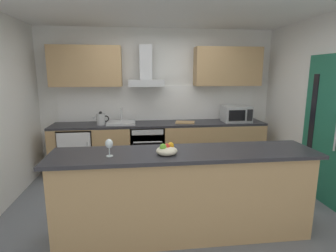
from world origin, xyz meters
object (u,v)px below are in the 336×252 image
kettle (101,119)px  microwave (236,114)px  refrigerator (78,151)px  wine_glass (109,144)px  sink (121,122)px  range_hood (146,73)px  oven (147,147)px  chopping_board (185,122)px  fruit_bowl (167,150)px

kettle → microwave: bearing=0.1°
refrigerator → kettle: 0.72m
refrigerator → wine_glass: wine_glass is taller
refrigerator → kettle: (0.43, -0.03, 0.58)m
sink → range_hood: size_ratio=0.69×
sink → wine_glass: size_ratio=2.81×
refrigerator → kettle: size_ratio=2.94×
refrigerator → oven: bearing=0.1°
range_hood → chopping_board: size_ratio=2.12×
oven → wine_glass: (-0.46, -2.12, 0.64)m
microwave → fruit_bowl: microwave is taller
oven → wine_glass: wine_glass is taller
wine_glass → chopping_board: bearing=61.2°
range_hood → chopping_board: range_hood is taller
sink → chopping_board: bearing=-1.7°
sink → kettle: (-0.35, -0.04, 0.08)m
oven → sink: (-0.46, 0.01, 0.47)m
microwave → chopping_board: bearing=179.8°
kettle → range_hood: size_ratio=0.40×
oven → refrigerator: bearing=-179.9°
sink → fruit_bowl: (0.58, -2.12, 0.09)m
fruit_bowl → oven: bearing=93.3°
refrigerator → sink: (0.78, 0.01, 0.50)m
chopping_board → wine_glass: bearing=-118.8°
oven → wine_glass: size_ratio=4.50×
refrigerator → range_hood: 1.84m
wine_glass → chopping_board: 2.40m
refrigerator → range_hood: size_ratio=1.18×
chopping_board → oven: bearing=178.1°
sink → wine_glass: sink is taller
refrigerator → sink: bearing=1.0°
refrigerator → microwave: bearing=-0.5°
oven → kettle: size_ratio=2.77×
kettle → oven: bearing=2.4°
kettle → chopping_board: size_ratio=0.85×
refrigerator → microwave: (2.89, -0.03, 0.62)m
microwave → fruit_bowl: size_ratio=2.27×
refrigerator → chopping_board: 1.99m
oven → sink: size_ratio=1.60×
refrigerator → fruit_bowl: bearing=-57.3°
chopping_board → refrigerator: bearing=179.4°
kettle → refrigerator: bearing=175.9°
oven → fruit_bowl: 2.19m
oven → kettle: 0.97m
oven → refrigerator: size_ratio=0.94×
refrigerator → fruit_bowl: 2.58m
kettle → wine_glass: wine_glass is taller
microwave → range_hood: range_hood is taller
range_hood → wine_glass: range_hood is taller
range_hood → fruit_bowl: 2.37m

